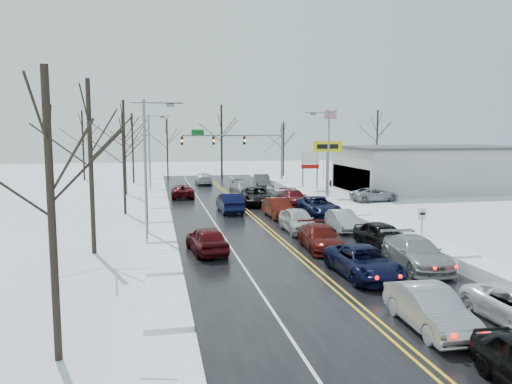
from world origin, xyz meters
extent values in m
plane|color=silver|center=(0.00, 0.00, 0.00)|extent=(160.00, 160.00, 0.00)
cube|color=black|center=(0.00, 2.00, 0.01)|extent=(14.00, 84.00, 0.01)
cube|color=white|center=(-7.60, 2.00, 0.00)|extent=(1.65, 72.00, 0.73)
cube|color=white|center=(7.60, 2.00, 0.00)|extent=(1.65, 72.00, 0.73)
cylinder|color=slate|center=(8.50, 28.00, 4.00)|extent=(0.24, 0.24, 8.00)
cylinder|color=slate|center=(2.00, 28.00, 6.50)|extent=(13.00, 0.18, 0.18)
cylinder|color=slate|center=(7.30, 28.00, 5.40)|extent=(2.33, 0.10, 2.33)
cube|color=#0C591E|center=(-2.50, 28.00, 6.90)|extent=(1.60, 0.08, 0.70)
cube|color=black|center=(3.50, 28.00, 5.85)|extent=(0.32, 0.25, 1.05)
sphere|color=#3F0705|center=(3.50, 27.84, 6.15)|extent=(0.20, 0.20, 0.20)
sphere|color=orange|center=(3.50, 27.84, 5.85)|extent=(0.22, 0.22, 0.22)
sphere|color=black|center=(3.50, 27.84, 5.55)|extent=(0.20, 0.20, 0.20)
cube|color=black|center=(-0.50, 28.00, 5.85)|extent=(0.32, 0.25, 1.05)
sphere|color=#3F0705|center=(-0.50, 27.84, 6.15)|extent=(0.20, 0.20, 0.20)
sphere|color=orange|center=(-0.50, 27.84, 5.85)|extent=(0.22, 0.22, 0.22)
sphere|color=black|center=(-0.50, 27.84, 5.55)|extent=(0.20, 0.20, 0.20)
cube|color=black|center=(-4.50, 28.00, 5.85)|extent=(0.32, 0.25, 1.05)
sphere|color=#3F0705|center=(-4.50, 27.84, 6.15)|extent=(0.20, 0.20, 0.20)
sphere|color=orange|center=(-4.50, 27.84, 5.85)|extent=(0.22, 0.22, 0.22)
sphere|color=black|center=(-4.50, 27.84, 5.55)|extent=(0.20, 0.20, 0.20)
cylinder|color=slate|center=(10.50, 16.00, 2.80)|extent=(0.20, 0.20, 5.60)
cube|color=yellow|center=(10.50, 16.00, 5.40)|extent=(3.20, 0.30, 1.20)
cube|color=black|center=(10.50, 15.83, 5.40)|extent=(2.40, 0.04, 0.50)
cylinder|color=slate|center=(9.60, 22.00, 2.00)|extent=(0.16, 0.16, 4.00)
cylinder|color=slate|center=(11.40, 22.00, 2.00)|extent=(0.16, 0.16, 4.00)
cube|color=white|center=(10.50, 22.00, 4.30)|extent=(2.20, 0.22, 0.70)
cube|color=white|center=(10.50, 22.00, 3.50)|extent=(2.20, 0.22, 0.70)
cube|color=#A5110C|center=(10.50, 22.00, 2.80)|extent=(2.20, 0.22, 0.50)
cylinder|color=slate|center=(8.20, -8.00, 1.10)|extent=(0.08, 0.08, 2.20)
cube|color=white|center=(8.20, -8.00, 2.00)|extent=(0.55, 0.05, 0.70)
cube|color=black|center=(8.20, -8.04, 2.00)|extent=(0.35, 0.02, 0.15)
cylinder|color=silver|center=(15.00, 30.00, 5.00)|extent=(0.14, 0.14, 10.00)
cube|color=#B5B5B0|center=(24.00, 18.00, 2.50)|extent=(20.00, 12.00, 5.00)
cube|color=#262628|center=(14.05, 18.00, 1.60)|extent=(0.10, 11.00, 2.80)
cube|color=#3F3F42|center=(24.00, 18.00, 5.15)|extent=(20.40, 12.40, 0.30)
cylinder|color=slate|center=(8.50, 10.00, 4.50)|extent=(0.18, 0.18, 9.00)
cylinder|color=slate|center=(7.70, 10.00, 8.80)|extent=(3.20, 0.12, 0.12)
cube|color=slate|center=(6.90, 10.00, 8.65)|extent=(0.50, 0.25, 0.18)
cylinder|color=slate|center=(-8.50, -4.00, 4.50)|extent=(0.18, 0.18, 9.00)
cylinder|color=slate|center=(-7.70, -4.00, 8.80)|extent=(3.20, 0.12, 0.12)
cube|color=slate|center=(-6.90, -4.00, 8.65)|extent=(0.50, 0.25, 0.18)
cylinder|color=slate|center=(-8.50, 24.00, 4.50)|extent=(0.18, 0.18, 9.00)
cylinder|color=slate|center=(-7.70, 24.00, 8.80)|extent=(3.20, 0.12, 0.12)
cube|color=slate|center=(-6.90, 24.00, 8.65)|extent=(0.50, 0.25, 0.18)
cylinder|color=#2D231C|center=(-11.00, -20.00, 4.50)|extent=(0.24, 0.24, 9.00)
cylinder|color=#2D231C|center=(-11.50, -6.00, 5.00)|extent=(0.27, 0.27, 10.00)
cylinder|color=#2D231C|center=(-10.50, 8.00, 4.25)|extent=(0.23, 0.23, 8.50)
cylinder|color=#2D231C|center=(-11.20, 22.00, 5.25)|extent=(0.28, 0.28, 10.50)
cylinder|color=#2D231C|center=(-10.80, 34.00, 4.75)|extent=(0.25, 0.25, 9.50)
cylinder|color=#2D231C|center=(-18.00, 40.00, 5.00)|extent=(0.27, 0.27, 10.00)
cylinder|color=#2D231C|center=(-6.00, 41.00, 4.50)|extent=(0.24, 0.24, 9.00)
cylinder|color=#2D231C|center=(2.00, 39.00, 5.50)|extent=(0.29, 0.29, 11.00)
cylinder|color=#2D231C|center=(12.00, 40.50, 4.25)|extent=(0.23, 0.23, 8.50)
cylinder|color=#2D231C|center=(28.00, 41.00, 5.25)|extent=(0.28, 0.28, 10.50)
imported|color=#A0A3A8|center=(1.61, -20.09, 0.00)|extent=(1.78, 4.66, 1.52)
imported|color=black|center=(1.95, -13.54, 0.00)|extent=(2.57, 5.37, 1.48)
imported|color=#4F0D0A|center=(1.72, -7.76, 0.00)|extent=(2.34, 5.10, 1.45)
imported|color=#BCBBBE|center=(1.85, -2.46, 0.00)|extent=(1.97, 4.86, 1.65)
imported|color=#4F120A|center=(1.94, 3.66, 0.00)|extent=(1.84, 4.85, 1.58)
imported|color=black|center=(1.63, 11.02, 0.00)|extent=(3.44, 6.31, 1.68)
imported|color=gray|center=(1.56, 17.64, 0.00)|extent=(2.88, 5.67, 1.58)
imported|color=black|center=(1.86, 22.90, 0.00)|extent=(2.24, 4.40, 1.43)
imported|color=gray|center=(5.25, -12.60, 0.00)|extent=(2.66, 5.60, 1.58)
imported|color=black|center=(5.39, -8.48, 0.00)|extent=(2.41, 4.96, 1.63)
imported|color=#A9ACB1|center=(5.16, -2.53, 0.00)|extent=(1.79, 4.42, 1.43)
imported|color=black|center=(5.44, 3.63, 0.00)|extent=(2.85, 5.87, 1.61)
imported|color=#4E0A11|center=(5.11, 10.05, 0.00)|extent=(2.06, 4.95, 1.43)
imported|color=silver|center=(5.37, 17.57, 0.00)|extent=(2.02, 4.16, 1.37)
imported|color=#46494C|center=(5.14, 24.92, 0.00)|extent=(2.37, 5.30, 1.69)
imported|color=black|center=(-1.56, 7.12, 0.00)|extent=(1.90, 5.18, 1.69)
imported|color=#540B0F|center=(-5.08, 17.76, 0.00)|extent=(2.40, 5.10, 1.41)
imported|color=silver|center=(-1.57, 30.69, 0.00)|extent=(2.29, 5.36, 1.54)
imported|color=#4A090E|center=(-5.05, -7.19, 0.00)|extent=(2.42, 4.83, 1.58)
imported|color=#95989D|center=(13.84, 10.96, 0.00)|extent=(5.15, 2.78, 1.37)
imported|color=#424547|center=(16.92, 16.61, 0.00)|extent=(2.26, 5.44, 1.57)
imported|color=black|center=(14.95, 23.04, 0.00)|extent=(2.02, 4.49, 1.50)
camera|label=1|loc=(-7.92, -35.70, 7.07)|focal=35.00mm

